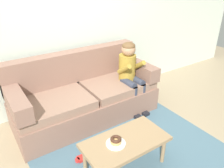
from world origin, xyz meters
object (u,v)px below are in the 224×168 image
at_px(coffee_table, 125,144).
at_px(donut, 116,142).
at_px(couch, 84,96).
at_px(person_child, 130,71).
at_px(toy_controller, 84,158).

xyz_separation_m(coffee_table, donut, (-0.12, 0.01, 0.08)).
distance_m(couch, coffee_table, 1.19).
relative_size(person_child, donut, 9.18).
bearing_deg(toy_controller, couch, 49.33).
bearing_deg(couch, person_child, -16.80).
height_order(coffee_table, donut, donut).
xyz_separation_m(couch, toy_controller, (-0.45, -0.82, -0.32)).
height_order(coffee_table, toy_controller, coffee_table).
xyz_separation_m(couch, donut, (-0.23, -1.17, 0.07)).
xyz_separation_m(couch, coffee_table, (-0.11, -1.18, -0.00)).
relative_size(couch, toy_controller, 9.35).
distance_m(coffee_table, donut, 0.14).
height_order(coffee_table, person_child, person_child).
distance_m(donut, toy_controller, 0.57).
distance_m(coffee_table, person_child, 1.30).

